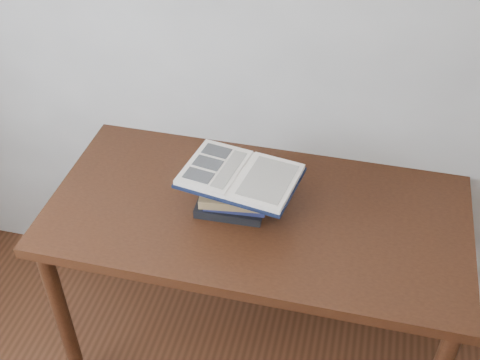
# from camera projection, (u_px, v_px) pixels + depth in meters

# --- Properties ---
(desk) EXTENTS (1.48, 0.74, 0.79)m
(desk) POSITION_uv_depth(u_px,v_px,m) (256.00, 230.00, 2.18)
(desk) COLOR #3F200F
(desk) RESTS_ON ground
(book_stack) EXTENTS (0.27, 0.20, 0.15)m
(book_stack) POSITION_uv_depth(u_px,v_px,m) (235.00, 192.00, 2.09)
(book_stack) COLOR black
(book_stack) RESTS_ON desk
(open_book) EXTENTS (0.42, 0.32, 0.03)m
(open_book) POSITION_uv_depth(u_px,v_px,m) (240.00, 176.00, 2.01)
(open_book) COLOR black
(open_book) RESTS_ON book_stack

